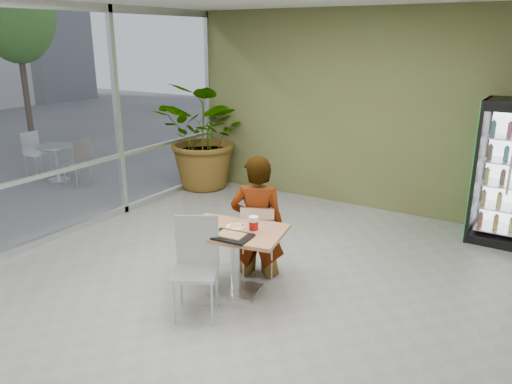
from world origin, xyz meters
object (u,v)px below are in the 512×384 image
chair_near (196,258)px  seated_woman (257,228)px  soda_cup (254,225)px  chair_far (258,235)px  dining_table (235,248)px  cafeteria_tray (231,237)px  potted_plant (207,136)px  beverage_fridge (512,173)px

chair_near → seated_woman: 1.05m
chair_near → soda_cup: 0.70m
chair_far → chair_near: chair_near is taller
dining_table → chair_far: 0.49m
chair_far → soda_cup: soda_cup is taller
soda_cup → chair_far: bearing=115.6°
cafeteria_tray → potted_plant: bearing=130.4°
chair_far → beverage_fridge: (2.35, 2.69, 0.47)m
dining_table → cafeteria_tray: size_ratio=2.83×
seated_woman → cafeteria_tray: size_ratio=4.22×
chair_far → cafeteria_tray: chair_far is taller
chair_far → beverage_fridge: size_ratio=0.45×
cafeteria_tray → potted_plant: potted_plant is taller
chair_near → seated_woman: seated_woman is taller
soda_cup → potted_plant: potted_plant is taller
seated_woman → beverage_fridge: bearing=-154.9°
beverage_fridge → potted_plant: potted_plant is taller
chair_near → soda_cup: chair_near is taller
chair_far → soda_cup: size_ratio=4.87×
dining_table → soda_cup: 0.37m
dining_table → potted_plant: bearing=131.3°
dining_table → cafeteria_tray: (0.10, -0.21, 0.22)m
cafeteria_tray → dining_table: bearing=114.7°
chair_far → seated_woman: seated_woman is taller
beverage_fridge → potted_plant: 5.07m
beverage_fridge → chair_far: bearing=-130.1°
chair_far → potted_plant: potted_plant is taller
chair_far → potted_plant: bearing=-66.7°
chair_near → chair_far: bearing=53.4°
chair_far → cafeteria_tray: (0.09, -0.70, 0.24)m
chair_far → cafeteria_tray: 0.74m
soda_cup → cafeteria_tray: size_ratio=0.43×
chair_near → seated_woman: (0.09, 1.04, -0.01)m
chair_near → beverage_fridge: beverage_fridge is taller
seated_woman → beverage_fridge: 3.59m
seated_woman → potted_plant: (-2.68, 2.57, 0.41)m
soda_cup → cafeteria_tray: (-0.13, -0.24, -0.08)m
dining_table → beverage_fridge: (2.36, 3.17, 0.45)m
cafeteria_tray → chair_near: bearing=-125.2°
dining_table → seated_woman: 0.52m
dining_table → beverage_fridge: beverage_fridge is taller
beverage_fridge → chair_near: bearing=-122.8°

